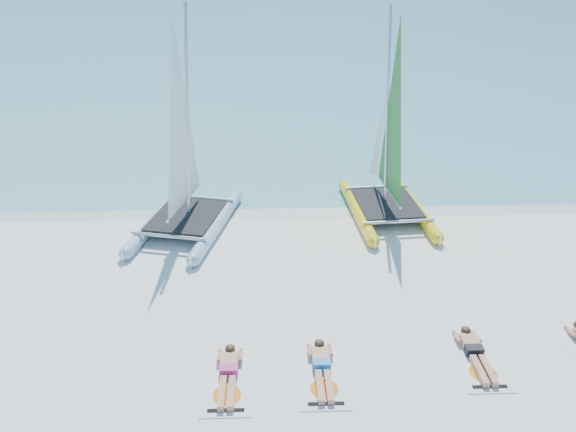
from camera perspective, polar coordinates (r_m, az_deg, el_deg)
name	(u,v)px	position (r m, az deg, el deg)	size (l,w,h in m)	color
ground	(331,304)	(13.86, 4.35, -8.89)	(140.00, 140.00, 0.00)	white
sea	(279,13)	(74.72, -0.92, 19.94)	(140.00, 115.00, 0.01)	#7BC4CD
wet_sand_strip	(314,208)	(18.62, 2.61, 0.84)	(140.00, 1.40, 0.01)	beige
catamaran_blue	(183,166)	(16.90, -10.62, 5.04)	(3.36, 5.28, 6.67)	#A5B9D8
catamaran_yellow	(387,149)	(18.10, 10.00, 6.71)	(2.63, 5.19, 6.51)	#FFFB1A
towel_a	(228,383)	(11.74, -6.10, -16.49)	(1.00, 1.85, 0.02)	white
sunbather_a	(228,372)	(11.81, -6.07, -15.47)	(0.37, 1.73, 0.26)	tan
towel_b	(323,377)	(11.83, 3.53, -15.99)	(1.00, 1.85, 0.02)	white
sunbather_b	(322,366)	(11.90, 3.46, -14.99)	(0.37, 1.73, 0.26)	tan
towel_c	(477,362)	(12.78, 18.64, -13.85)	(1.00, 1.85, 0.02)	white
sunbather_c	(475,352)	(12.85, 18.43, -12.93)	(0.37, 1.73, 0.26)	tan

